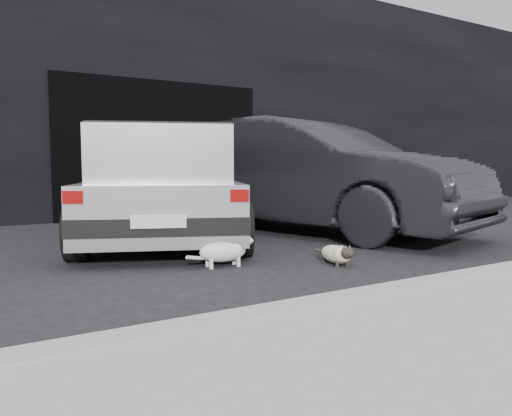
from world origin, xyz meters
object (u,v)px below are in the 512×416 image
second_car (309,176)px  cat_white (226,250)px  cat_siamese (338,254)px  silver_hatchback (164,180)px

second_car → cat_white: bearing=-160.6°
second_car → cat_white: size_ratio=7.12×
second_car → cat_siamese: (-1.31, -2.20, -0.74)m
cat_siamese → silver_hatchback: bearing=-58.2°
second_car → silver_hatchback: bearing=156.9°
silver_hatchback → cat_siamese: silver_hatchback is taller
silver_hatchback → cat_siamese: 2.71m
second_car → cat_white: 2.95m
cat_white → silver_hatchback: bearing=-175.8°
cat_siamese → cat_white: size_ratio=0.94×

